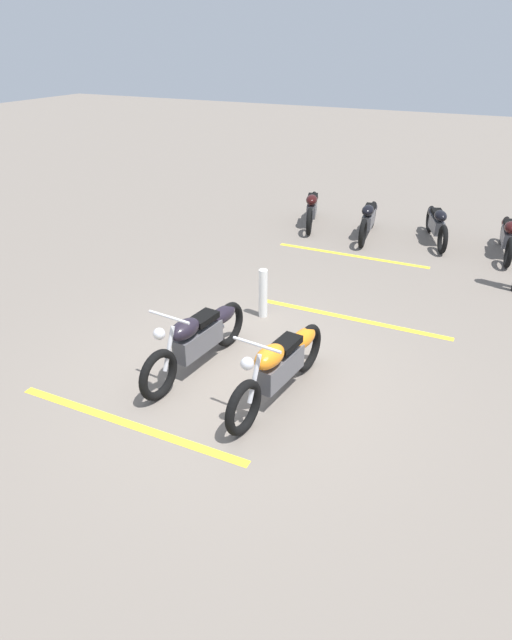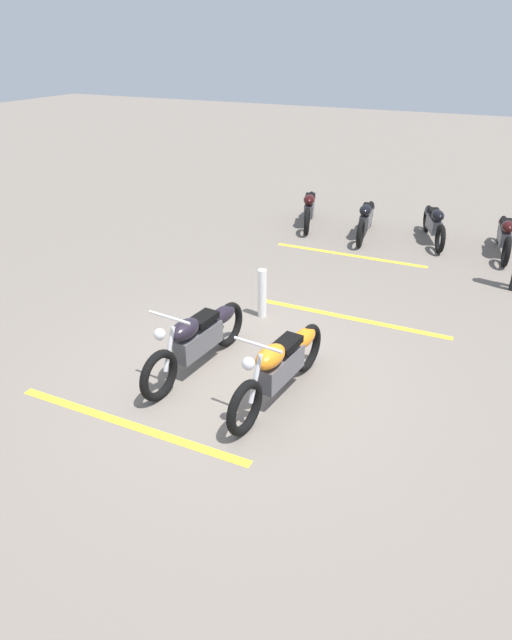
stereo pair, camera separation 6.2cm
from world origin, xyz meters
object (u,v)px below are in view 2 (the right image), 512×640
object	(u,v)px
motorcycle_dark_foreground	(199,338)
motorcycle_row_center	(366,218)
motorcycle_bright_foreground	(281,364)
motorcycle_row_far_left	(505,234)
motorcycle_row_left	(434,222)
motorcycle_row_right	(309,207)
bollard_post	(262,293)

from	to	relation	value
motorcycle_dark_foreground	motorcycle_row_center	size ratio (longest dim) A/B	1.08
motorcycle_bright_foreground	motorcycle_row_far_left	world-z (taller)	motorcycle_bright_foreground
motorcycle_row_left	motorcycle_row_center	world-z (taller)	motorcycle_row_center
motorcycle_row_far_left	motorcycle_row_right	bearing A→B (deg)	-98.75
motorcycle_row_right	bollard_post	distance (m)	5.02
motorcycle_row_far_left	bollard_post	world-z (taller)	bollard_post
motorcycle_bright_foreground	motorcycle_dark_foreground	world-z (taller)	same
motorcycle_row_left	motorcycle_row_center	bearing A→B (deg)	-97.44
motorcycle_row_center	motorcycle_row_right	xyz separation A→B (m)	(0.26, 1.46, 0.00)
motorcycle_row_right	motorcycle_bright_foreground	bearing A→B (deg)	0.99
motorcycle_row_right	motorcycle_row_left	bearing A→B (deg)	74.53
motorcycle_row_far_left	motorcycle_row_center	bearing A→B (deg)	-94.50
motorcycle_row_left	bollard_post	bearing A→B (deg)	-40.52
motorcycle_row_far_left	bollard_post	bearing A→B (deg)	-41.86
motorcycle_dark_foreground	motorcycle_row_far_left	xyz separation A→B (m)	(6.56, -3.45, -0.04)
motorcycle_row_left	motorcycle_row_right	bearing A→B (deg)	-108.77
motorcycle_row_left	bollard_post	xyz separation A→B (m)	(-4.98, 1.86, -0.01)
motorcycle_row_far_left	motorcycle_row_center	world-z (taller)	motorcycle_row_center
motorcycle_row_right	bollard_post	size ratio (longest dim) A/B	2.49
motorcycle_row_left	motorcycle_row_far_left	bearing A→B (deg)	62.63
motorcycle_row_center	motorcycle_row_left	bearing A→B (deg)	95.36
motorcycle_row_left	motorcycle_row_right	xyz separation A→B (m)	(-0.06, 2.89, 0.01)
motorcycle_row_far_left	motorcycle_row_right	xyz separation A→B (m)	(0.13, 4.36, 0.01)
motorcycle_row_left	motorcycle_dark_foreground	bearing A→B (deg)	-36.42
motorcycle_row_center	motorcycle_dark_foreground	bearing A→B (deg)	-12.11
motorcycle_bright_foreground	bollard_post	world-z (taller)	motorcycle_bright_foreground
motorcycle_bright_foreground	motorcycle_row_right	world-z (taller)	motorcycle_bright_foreground
motorcycle_row_far_left	motorcycle_bright_foreground	bearing A→B (deg)	-25.15
motorcycle_bright_foreground	motorcycle_row_far_left	size ratio (longest dim) A/B	1.10
motorcycle_bright_foreground	motorcycle_row_center	bearing A→B (deg)	-167.43
motorcycle_bright_foreground	motorcycle_row_right	size ratio (longest dim) A/B	1.10
bollard_post	motorcycle_row_far_left	bearing A→B (deg)	-34.79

